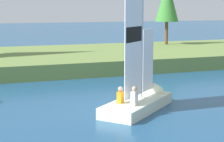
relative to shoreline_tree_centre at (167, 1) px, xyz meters
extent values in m
cube|color=olive|center=(-10.07, -3.09, -4.34)|extent=(80.00, 11.55, 0.96)
cylinder|color=brown|center=(0.00, 0.00, -2.85)|extent=(0.29, 0.29, 2.04)
cone|color=#387F33|center=(0.00, 0.00, 0.03)|extent=(2.07, 2.07, 3.72)
cube|color=silver|center=(-10.03, -16.64, -4.59)|extent=(4.12, 3.85, 0.46)
cone|color=silver|center=(-8.46, -15.29, -4.59)|extent=(1.68, 1.71, 1.36)
cylinder|color=#B7B7BC|center=(-9.71, -16.37, -1.44)|extent=(0.08, 0.08, 5.85)
cube|color=white|center=(-10.31, -16.88, -1.56)|extent=(1.21, 1.05, 5.11)
cube|color=black|center=(-10.31, -16.88, -1.61)|extent=(1.09, 0.95, 0.61)
cube|color=white|center=(-9.24, -15.96, -2.81)|extent=(0.82, 0.72, 2.71)
cylinder|color=#B7B7BC|center=(-10.31, -16.88, -4.14)|extent=(1.22, 1.07, 0.06)
cube|color=silver|center=(-10.54, -17.52, -4.08)|extent=(0.34, 0.33, 0.57)
sphere|color=tan|center=(-10.54, -17.52, -3.69)|extent=(0.20, 0.20, 0.20)
cube|color=orange|center=(-10.90, -16.96, -4.13)|extent=(0.34, 0.33, 0.47)
sphere|color=tan|center=(-10.90, -16.96, -3.78)|extent=(0.20, 0.20, 0.20)
camera|label=1|loc=(-16.45, -31.39, -0.50)|focal=63.01mm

